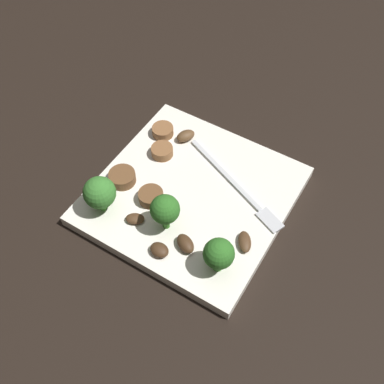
% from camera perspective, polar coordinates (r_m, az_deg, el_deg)
% --- Properties ---
extents(ground_plane, '(1.40, 1.40, 0.00)m').
position_cam_1_polar(ground_plane, '(0.61, 0.00, -0.90)').
color(ground_plane, black).
extents(plate, '(0.24, 0.24, 0.02)m').
position_cam_1_polar(plate, '(0.61, 0.00, -0.45)').
color(plate, white).
rests_on(plate, ground_plane).
extents(fork, '(0.17, 0.08, 0.00)m').
position_cam_1_polar(fork, '(0.60, 5.95, 0.31)').
color(fork, silver).
rests_on(fork, plate).
extents(broccoli_floret_0, '(0.04, 0.04, 0.05)m').
position_cam_1_polar(broccoli_floret_0, '(0.52, 3.32, -7.68)').
color(broccoli_floret_0, '#347525').
rests_on(broccoli_floret_0, plate).
extents(broccoli_floret_1, '(0.04, 0.04, 0.05)m').
position_cam_1_polar(broccoli_floret_1, '(0.57, -11.35, -0.11)').
color(broccoli_floret_1, '#408630').
rests_on(broccoli_floret_1, plate).
extents(broccoli_floret_2, '(0.04, 0.04, 0.05)m').
position_cam_1_polar(broccoli_floret_2, '(0.54, -3.51, -2.13)').
color(broccoli_floret_2, '#347525').
rests_on(broccoli_floret_2, plate).
extents(sausage_slice_0, '(0.04, 0.04, 0.01)m').
position_cam_1_polar(sausage_slice_0, '(0.66, -3.64, 7.55)').
color(sausage_slice_0, brown).
rests_on(sausage_slice_0, plate).
extents(sausage_slice_1, '(0.04, 0.04, 0.01)m').
position_cam_1_polar(sausage_slice_1, '(0.61, -8.61, 1.81)').
color(sausage_slice_1, brown).
rests_on(sausage_slice_1, plate).
extents(sausage_slice_3, '(0.04, 0.04, 0.01)m').
position_cam_1_polar(sausage_slice_3, '(0.64, -3.72, 5.07)').
color(sausage_slice_3, brown).
rests_on(sausage_slice_3, plate).
extents(sausage_slice_4, '(0.04, 0.04, 0.01)m').
position_cam_1_polar(sausage_slice_4, '(0.59, -5.09, -0.55)').
color(sausage_slice_4, brown).
rests_on(sausage_slice_4, plate).
extents(mushroom_0, '(0.03, 0.02, 0.01)m').
position_cam_1_polar(mushroom_0, '(0.55, -4.06, -7.15)').
color(mushroom_0, '#422B19').
rests_on(mushroom_0, plate).
extents(mushroom_1, '(0.03, 0.03, 0.01)m').
position_cam_1_polar(mushroom_1, '(0.55, -0.82, -6.40)').
color(mushroom_1, '#422B19').
rests_on(mushroom_1, plate).
extents(mushroom_2, '(0.03, 0.03, 0.01)m').
position_cam_1_polar(mushroom_2, '(0.65, -0.79, 6.96)').
color(mushroom_2, brown).
rests_on(mushroom_2, plate).
extents(mushroom_3, '(0.03, 0.03, 0.01)m').
position_cam_1_polar(mushroom_3, '(0.56, 6.52, -6.13)').
color(mushroom_3, '#4C331E').
rests_on(mushroom_3, plate).
extents(mushroom_4, '(0.03, 0.02, 0.01)m').
position_cam_1_polar(mushroom_4, '(0.57, -7.05, -3.30)').
color(mushroom_4, '#4C331E').
rests_on(mushroom_4, plate).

